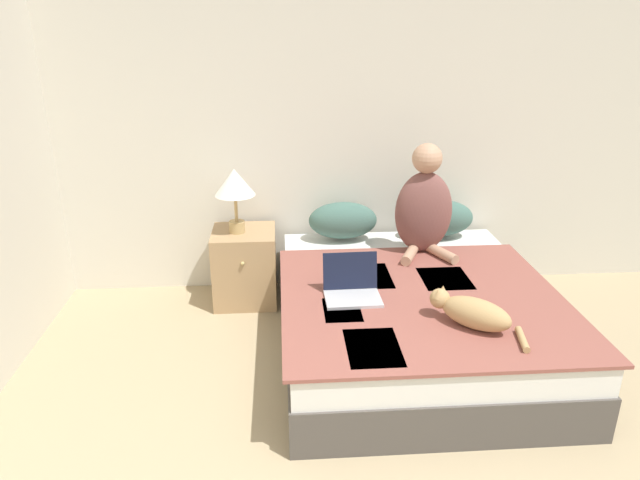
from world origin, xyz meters
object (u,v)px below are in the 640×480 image
Objects in this scene: bed at (413,316)px; table_lamp at (235,185)px; pillow_far at (439,218)px; person_sitting at (424,207)px; cat_tabby at (472,312)px; pillow_near at (343,220)px; laptop_open at (352,289)px; nightstand at (245,266)px.

table_lamp reaches higher than bed.
pillow_far is 0.41m from person_sitting.
cat_tabby is 0.99× the size of table_lamp.
cat_tabby is (0.54, -1.36, -0.05)m from pillow_near.
table_lamp is (-1.14, 0.74, 0.68)m from bed.
cat_tabby is at bearing -34.79° from laptop_open.
table_lamp is at bearing 127.75° from laptop_open.
table_lamp is (-1.30, 0.23, 0.12)m from person_sitting.
pillow_far is 1.54m from table_lamp.
nightstand is at bearing -175.14° from pillow_near.
laptop_open is 0.60× the size of nightstand.
cat_tabby reaches higher than bed.
laptop_open is (-0.58, -0.67, -0.28)m from person_sitting.
person_sitting is at bearing -124.03° from pillow_far.
pillow_far is at bearing -56.99° from cat_tabby.
laptop_open is at bearing -53.02° from nightstand.
pillow_near is 0.73m from pillow_far.
bed is 2.54× the size of person_sitting.
nightstand is at bearing 169.25° from person_sitting.
bed is 4.19× the size of cat_tabby.
laptop_open reaches higher than cat_tabby.
pillow_far is at bearing 0.00° from pillow_near.
nightstand is (-1.10, 0.75, 0.05)m from bed.
laptop_open is at bearing -159.87° from bed.
person_sitting reaches higher than pillow_near.
pillow_near is at bearing 5.63° from table_lamp.
cat_tabby is 1.40× the size of laptop_open.
pillow_near is (-0.36, 0.82, 0.37)m from bed.
bed is at bearing -32.98° from table_lamp.
laptop_open is at bearing -128.87° from pillow_far.
pillow_far is at bearing 65.90° from bed.
cat_tabby is at bearing -44.27° from table_lamp.
person_sitting is (0.53, -0.30, 0.19)m from pillow_near.
person_sitting reaches higher than pillow_far.
pillow_near is at bearing 4.86° from nightstand.
nightstand is (-0.73, -0.06, -0.32)m from pillow_near.
pillow_near is at bearing 114.04° from bed.
person_sitting is at bearing -10.75° from nightstand.
cat_tabby is 0.71m from laptop_open.
pillow_near is 1.08× the size of table_lamp.
pillow_far is 0.66× the size of person_sitting.
bed is at bearing -107.42° from person_sitting.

